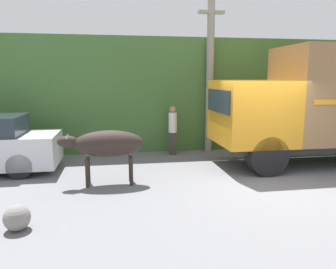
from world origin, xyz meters
TOP-DOWN VIEW (x-y plane):
  - ground_plane at (0.00, 0.00)m, footprint 60.00×60.00m
  - hillside_embankment at (0.00, 6.59)m, footprint 32.00×5.28m
  - building_backdrop at (-4.03, 5.52)m, footprint 4.66×2.70m
  - cargo_truck at (2.66, 1.45)m, footprint 6.56×2.25m
  - brown_cow at (-3.94, 0.49)m, footprint 2.03×0.64m
  - pedestrian_on_hill at (-1.81, 3.38)m, footprint 0.32×0.32m
  - utility_pole at (-0.43, 3.76)m, footprint 0.90×0.26m
  - roadside_rock at (-5.42, -1.78)m, footprint 0.45×0.45m

SIDE VIEW (x-z plane):
  - ground_plane at x=0.00m, z-range 0.00..0.00m
  - roadside_rock at x=-5.42m, z-range 0.00..0.45m
  - pedestrian_on_hill at x=-1.81m, z-range 0.10..1.77m
  - brown_cow at x=-3.94m, z-range 0.33..1.66m
  - building_backdrop at x=-4.03m, z-range 0.02..3.55m
  - cargo_truck at x=2.66m, z-range 0.14..3.62m
  - hillside_embankment at x=0.00m, z-range 0.00..3.98m
  - utility_pole at x=-0.43m, z-range 0.10..5.51m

